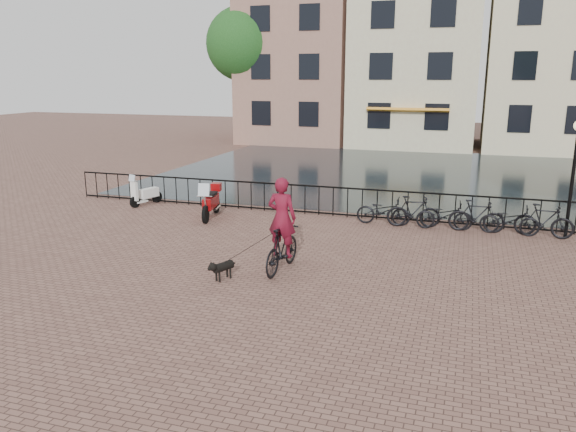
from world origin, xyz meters
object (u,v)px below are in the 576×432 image
(cyclist, at_px, (282,230))
(motorcycle, at_px, (211,198))
(lamp_post, at_px, (575,158))
(scooter, at_px, (146,188))
(dog, at_px, (223,269))

(cyclist, relative_size, motorcycle, 1.40)
(lamp_post, xyz_separation_m, cyclist, (-7.10, -5.38, -1.34))
(cyclist, bearing_deg, scooter, -32.22)
(motorcycle, bearing_deg, dog, -72.89)
(cyclist, height_order, dog, cyclist)
(cyclist, relative_size, scooter, 1.96)
(lamp_post, height_order, dog, lamp_post)
(cyclist, xyz_separation_m, motorcycle, (-3.95, 4.28, -0.36))
(lamp_post, distance_m, scooter, 14.30)
(dog, bearing_deg, scooter, 157.38)
(lamp_post, xyz_separation_m, dog, (-8.23, -6.39, -2.12))
(cyclist, xyz_separation_m, dog, (-1.13, -1.00, -0.78))
(cyclist, xyz_separation_m, scooter, (-7.09, 5.29, -0.41))
(motorcycle, distance_m, scooter, 3.30)
(cyclist, distance_m, scooter, 8.85)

